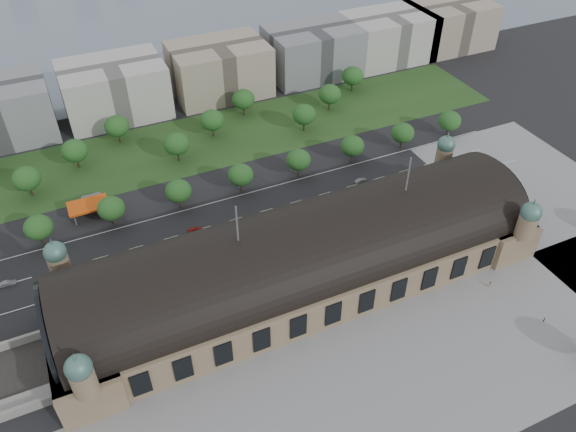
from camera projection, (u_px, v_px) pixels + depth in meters
name	position (u px, v px, depth m)	size (l,w,h in m)	color
ground	(302.00, 282.00, 177.33)	(900.00, 900.00, 0.00)	black
station	(302.00, 259.00, 170.78)	(150.00, 48.40, 44.30)	#8A7556
plaza_south	(407.00, 380.00, 149.74)	(190.00, 48.00, 0.12)	gray
plaza_east	(549.00, 199.00, 210.48)	(56.00, 100.00, 0.12)	gray
road_slab	(204.00, 228.00, 197.49)	(260.00, 26.00, 0.10)	black
grass_belt	(175.00, 148.00, 237.61)	(300.00, 45.00, 0.10)	#21441B
petrol_station	(91.00, 203.00, 203.80)	(14.00, 13.00, 5.05)	#D0480C
office_3	(115.00, 89.00, 253.13)	(45.00, 32.00, 24.00)	#BBB8B1
office_4	(219.00, 69.00, 269.23)	(45.00, 32.00, 24.00)	tan
office_5	(312.00, 51.00, 285.32)	(45.00, 32.00, 24.00)	gray
office_6	(388.00, 37.00, 299.80)	(45.00, 32.00, 24.00)	#BBB8B1
office_7	(449.00, 25.00, 312.68)	(45.00, 32.00, 24.00)	tan
tree_row_2	(38.00, 227.00, 186.52)	(9.60, 9.60, 11.52)	#2D2116
tree_row_3	(111.00, 208.00, 194.25)	(9.60, 9.60, 11.52)	#2D2116
tree_row_4	(178.00, 191.00, 201.97)	(9.60, 9.60, 11.52)	#2D2116
tree_row_5	(241.00, 175.00, 209.70)	(9.60, 9.60, 11.52)	#2D2116
tree_row_6	(299.00, 160.00, 217.42)	(9.60, 9.60, 11.52)	#2D2116
tree_row_7	(352.00, 146.00, 225.15)	(9.60, 9.60, 11.52)	#2D2116
tree_row_8	(403.00, 133.00, 232.87)	(9.60, 9.60, 11.52)	#2D2116
tree_row_9	(450.00, 121.00, 240.60)	(9.60, 9.60, 11.52)	#2D2116
tree_belt_3	(26.00, 179.00, 206.81)	(10.40, 10.40, 12.48)	#2D2116
tree_belt_4	(75.00, 151.00, 221.33)	(10.40, 10.40, 12.48)	#2D2116
tree_belt_5	(117.00, 126.00, 235.84)	(10.40, 10.40, 12.48)	#2D2116
tree_belt_6	(177.00, 144.00, 225.16)	(10.40, 10.40, 12.48)	#2D2116
tree_belt_7	(212.00, 120.00, 239.67)	(10.40, 10.40, 12.48)	#2D2116
tree_belt_8	(243.00, 99.00, 254.19)	(10.40, 10.40, 12.48)	#2D2116
tree_belt_9	(304.00, 114.00, 243.50)	(10.40, 10.40, 12.48)	#2D2116
tree_belt_10	(330.00, 94.00, 258.02)	(10.40, 10.40, 12.48)	#2D2116
tree_belt_11	(353.00, 76.00, 272.53)	(10.40, 10.40, 12.48)	#2D2116
traffic_car_1	(8.00, 283.00, 175.93)	(1.67, 4.80, 1.58)	gray
traffic_car_2	(135.00, 257.00, 185.41)	(2.30, 4.99, 1.39)	black
traffic_car_3	(195.00, 230.00, 195.81)	(2.08, 5.13, 1.49)	maroon
traffic_car_4	(280.00, 225.00, 197.80)	(1.86, 4.62, 1.57)	#161F3F
traffic_car_5	(361.00, 181.00, 218.12)	(1.71, 4.90, 1.61)	slate
traffic_car_6	(461.00, 170.00, 223.68)	(2.60, 5.63, 1.57)	#BBBBBD
parked_car_0	(97.00, 294.00, 172.68)	(1.37, 3.92, 1.29)	black
parked_car_1	(70.00, 303.00, 169.79)	(2.15, 4.67, 1.30)	maroon
parked_car_2	(136.00, 283.00, 176.19)	(2.15, 5.30, 1.54)	#172243
parked_car_3	(86.00, 289.00, 174.24)	(1.70, 4.22, 1.44)	#5C6064
parked_car_4	(138.00, 279.00, 177.52)	(1.60, 4.60, 1.52)	white
parked_car_5	(216.00, 251.00, 187.49)	(2.73, 5.92, 1.64)	#92939A
parked_car_6	(222.00, 248.00, 188.62)	(1.83, 4.49, 1.30)	black
bus_west	(242.00, 236.00, 191.97)	(2.81, 12.00, 3.34)	red
bus_mid	(291.00, 221.00, 197.95)	(2.74, 11.72, 3.27)	beige
bus_east	(361.00, 191.00, 211.03)	(3.10, 13.24, 3.69)	#BCB7AE
pedestrian_0	(490.00, 284.00, 175.37)	(0.95, 0.54, 1.93)	gray
pedestrian_1	(544.00, 320.00, 164.44)	(0.65, 0.43, 1.78)	gray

